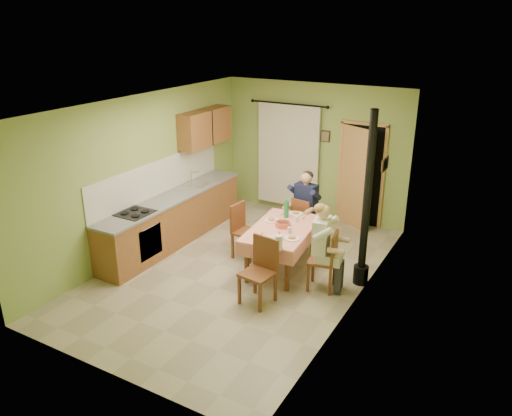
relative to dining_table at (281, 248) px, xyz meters
The scene contains 17 objects.
floor 0.80m from the dining_table, 144.35° to the right, with size 4.00×6.00×0.01m, color tan.
room_shell 1.60m from the dining_table, 144.35° to the right, with size 4.04×6.04×2.82m.
kitchen_run 2.28m from the dining_table, behind, with size 0.64×3.64×1.56m.
upper_cabinets 3.14m from the dining_table, 151.56° to the left, with size 0.35×1.40×0.70m, color brown.
curtain 2.87m from the dining_table, 114.14° to the left, with size 1.70×0.07×2.22m.
doorway 2.61m from the dining_table, 79.46° to the left, with size 0.96×0.42×2.15m.
dining_table is the anchor object (origin of this frame).
tableware 0.44m from the dining_table, 62.24° to the right, with size 0.88×1.60×0.33m.
chair_far 1.09m from the dining_table, 94.10° to the left, with size 0.42×0.42×0.93m.
chair_near 1.13m from the dining_table, 81.01° to the right, with size 0.50×0.50×1.01m.
chair_right 0.90m from the dining_table, 17.53° to the right, with size 0.47×0.47×0.96m.
chair_left 0.76m from the dining_table, behind, with size 0.45×0.45×0.98m.
man_far 1.21m from the dining_table, 93.98° to the left, with size 0.61×0.50×1.39m.
man_right 1.02m from the dining_table, 17.94° to the right, with size 0.53×0.62×1.39m.
stove_flue 1.49m from the dining_table, ahead, with size 0.24×0.24×2.80m.
picture_back 2.92m from the dining_table, 97.06° to the left, with size 0.19×0.03×0.23m, color black.
picture_right 2.18m from the dining_table, 29.49° to the left, with size 0.03×0.31×0.21m, color brown.
Camera 1 is at (3.91, -6.40, 4.02)m, focal length 35.00 mm.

